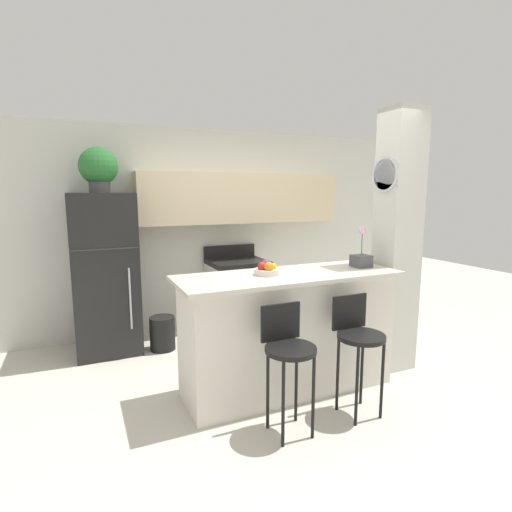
{
  "coord_description": "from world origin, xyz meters",
  "views": [
    {
      "loc": [
        -1.66,
        -2.98,
        1.76
      ],
      "look_at": [
        0.0,
        0.7,
        1.12
      ],
      "focal_mm": 28.0,
      "sensor_mm": 36.0,
      "label": 1
    }
  ],
  "objects_px": {
    "stove_range": "(238,295)",
    "bar_stool_left": "(288,350)",
    "potted_plant_on_fridge": "(99,168)",
    "orchid_vase": "(361,258)",
    "fruit_bowl": "(267,269)",
    "refrigerator": "(105,274)",
    "bar_stool_right": "(358,337)",
    "trash_bin": "(162,333)"
  },
  "relations": [
    {
      "from": "stove_range",
      "to": "bar_stool_left",
      "type": "distance_m",
      "value": 2.3
    },
    {
      "from": "potted_plant_on_fridge",
      "to": "orchid_vase",
      "type": "xyz_separation_m",
      "value": [
        2.18,
        -1.63,
        -0.87
      ]
    },
    {
      "from": "fruit_bowl",
      "to": "refrigerator",
      "type": "bearing_deg",
      "value": 127.38
    },
    {
      "from": "stove_range",
      "to": "potted_plant_on_fridge",
      "type": "bearing_deg",
      "value": -178.47
    },
    {
      "from": "potted_plant_on_fridge",
      "to": "orchid_vase",
      "type": "distance_m",
      "value": 2.86
    },
    {
      "from": "bar_stool_left",
      "to": "fruit_bowl",
      "type": "bearing_deg",
      "value": 78.7
    },
    {
      "from": "potted_plant_on_fridge",
      "to": "orchid_vase",
      "type": "height_order",
      "value": "potted_plant_on_fridge"
    },
    {
      "from": "bar_stool_right",
      "to": "stove_range",
      "type": "bearing_deg",
      "value": 93.41
    },
    {
      "from": "refrigerator",
      "to": "fruit_bowl",
      "type": "bearing_deg",
      "value": -52.62
    },
    {
      "from": "bar_stool_left",
      "to": "fruit_bowl",
      "type": "relative_size",
      "value": 4.16
    },
    {
      "from": "stove_range",
      "to": "orchid_vase",
      "type": "bearing_deg",
      "value": -70.45
    },
    {
      "from": "stove_range",
      "to": "fruit_bowl",
      "type": "relative_size",
      "value": 4.7
    },
    {
      "from": "bar_stool_left",
      "to": "fruit_bowl",
      "type": "height_order",
      "value": "fruit_bowl"
    },
    {
      "from": "potted_plant_on_fridge",
      "to": "refrigerator",
      "type": "bearing_deg",
      "value": -63.8
    },
    {
      "from": "bar_stool_right",
      "to": "orchid_vase",
      "type": "relative_size",
      "value": 2.47
    },
    {
      "from": "trash_bin",
      "to": "bar_stool_right",
      "type": "bearing_deg",
      "value": -59.12
    },
    {
      "from": "potted_plant_on_fridge",
      "to": "orchid_vase",
      "type": "bearing_deg",
      "value": -36.75
    },
    {
      "from": "orchid_vase",
      "to": "trash_bin",
      "type": "bearing_deg",
      "value": 139.57
    },
    {
      "from": "trash_bin",
      "to": "stove_range",
      "type": "bearing_deg",
      "value": 15.45
    },
    {
      "from": "stove_range",
      "to": "bar_stool_left",
      "type": "relative_size",
      "value": 1.13
    },
    {
      "from": "bar_stool_left",
      "to": "bar_stool_right",
      "type": "distance_m",
      "value": 0.63
    },
    {
      "from": "bar_stool_right",
      "to": "orchid_vase",
      "type": "bearing_deg",
      "value": 50.78
    },
    {
      "from": "bar_stool_left",
      "to": "potted_plant_on_fridge",
      "type": "bearing_deg",
      "value": 116.48
    },
    {
      "from": "potted_plant_on_fridge",
      "to": "trash_bin",
      "type": "distance_m",
      "value": 1.93
    },
    {
      "from": "bar_stool_left",
      "to": "bar_stool_right",
      "type": "height_order",
      "value": "same"
    },
    {
      "from": "bar_stool_right",
      "to": "fruit_bowl",
      "type": "xyz_separation_m",
      "value": [
        -0.51,
        0.61,
        0.48
      ]
    },
    {
      "from": "potted_plant_on_fridge",
      "to": "trash_bin",
      "type": "xyz_separation_m",
      "value": [
        0.56,
        -0.24,
        -1.83
      ]
    },
    {
      "from": "bar_stool_left",
      "to": "orchid_vase",
      "type": "xyz_separation_m",
      "value": [
        1.09,
        0.56,
        0.52
      ]
    },
    {
      "from": "stove_range",
      "to": "refrigerator",
      "type": "bearing_deg",
      "value": -178.47
    },
    {
      "from": "refrigerator",
      "to": "orchid_vase",
      "type": "xyz_separation_m",
      "value": [
        2.18,
        -1.63,
        0.28
      ]
    },
    {
      "from": "refrigerator",
      "to": "orchid_vase",
      "type": "relative_size",
      "value": 4.59
    },
    {
      "from": "bar_stool_left",
      "to": "potted_plant_on_fridge",
      "type": "distance_m",
      "value": 2.82
    },
    {
      "from": "refrigerator",
      "to": "stove_range",
      "type": "xyz_separation_m",
      "value": [
        1.59,
        0.04,
        -0.42
      ]
    },
    {
      "from": "potted_plant_on_fridge",
      "to": "bar_stool_right",
      "type": "bearing_deg",
      "value": -51.87
    },
    {
      "from": "orchid_vase",
      "to": "bar_stool_right",
      "type": "bearing_deg",
      "value": -129.22
    },
    {
      "from": "refrigerator",
      "to": "bar_stool_right",
      "type": "distance_m",
      "value": 2.8
    },
    {
      "from": "refrigerator",
      "to": "trash_bin",
      "type": "height_order",
      "value": "refrigerator"
    },
    {
      "from": "bar_stool_right",
      "to": "refrigerator",
      "type": "bearing_deg",
      "value": 128.13
    },
    {
      "from": "stove_range",
      "to": "trash_bin",
      "type": "height_order",
      "value": "stove_range"
    },
    {
      "from": "stove_range",
      "to": "trash_bin",
      "type": "relative_size",
      "value": 2.82
    },
    {
      "from": "orchid_vase",
      "to": "bar_stool_left",
      "type": "bearing_deg",
      "value": -152.63
    },
    {
      "from": "refrigerator",
      "to": "orchid_vase",
      "type": "distance_m",
      "value": 2.74
    }
  ]
}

